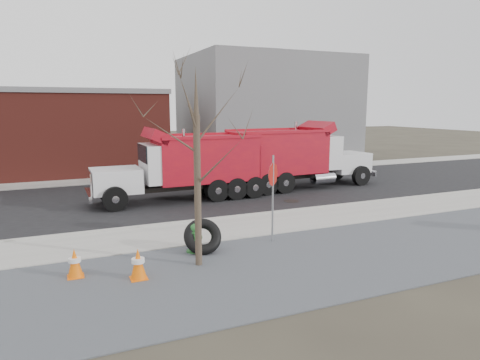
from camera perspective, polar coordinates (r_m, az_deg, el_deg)
name	(u,v)px	position (r m, az deg, el deg)	size (l,w,h in m)	color
ground	(263,227)	(15.17, 3.10, -6.32)	(120.00, 120.00, 0.00)	#383328
gravel_verge	(319,259)	(12.28, 10.45, -10.34)	(60.00, 5.00, 0.03)	slate
sidewalk	(260,225)	(15.38, 2.69, -5.98)	(60.00, 2.50, 0.06)	#9E9B93
curb	(245,216)	(16.51, 0.72, -4.77)	(60.00, 0.15, 0.11)	#9E9B93
road	(206,194)	(20.84, -4.58, -1.85)	(60.00, 9.40, 0.02)	black
far_sidewalk	(176,176)	(26.22, -8.57, 0.52)	(60.00, 2.00, 0.06)	#9E9B93
building_grey	(265,109)	(34.70, 3.36, 9.45)	(12.00, 10.00, 8.00)	slate
bare_tree	(197,143)	(11.00, -5.78, 4.98)	(3.20, 3.20, 5.20)	#382D23
fire_hydrant	(194,239)	(12.60, -6.14, -7.89)	(0.48, 0.47, 0.86)	#2C7538
truck_tire	(203,236)	(12.54, -5.01, -7.51)	(1.23, 1.05, 1.07)	black
stop_sign	(273,184)	(13.16, 4.41, -0.47)	(0.58, 0.51, 2.74)	gray
traffic_cone_near	(138,264)	(10.95, -13.42, -10.85)	(0.41, 0.41, 0.80)	#FF6808
traffic_cone_far	(75,263)	(11.52, -21.16, -10.31)	(0.39, 0.39, 0.76)	#FF6808
dump_truck_red_a	(295,155)	(22.25, 7.32, 3.31)	(8.42, 2.73, 3.39)	black
dump_truck_red_b	(186,164)	(19.39, -7.19, 2.16)	(7.69, 2.34, 3.25)	black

